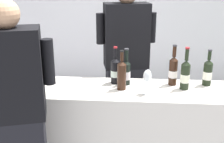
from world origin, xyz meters
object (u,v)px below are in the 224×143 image
(wine_bottle_1, at_px, (208,72))
(wine_bottle_2, at_px, (122,74))
(wine_glass, at_px, (147,78))
(wine_bottle_5, at_px, (173,70))
(wine_bottle_7, at_px, (185,74))
(wine_bottle_0, at_px, (126,72))
(wine_bottle_3, at_px, (115,70))
(person_guest, at_px, (18,126))
(person_server, at_px, (126,73))
(wine_bottle_6, at_px, (32,75))

(wine_bottle_1, bearing_deg, wine_bottle_2, -168.43)
(wine_bottle_1, relative_size, wine_glass, 1.56)
(wine_bottle_5, xyz_separation_m, wine_bottle_7, (0.09, -0.09, -0.00))
(wine_bottle_7, distance_m, wine_glass, 0.34)
(wine_bottle_0, bearing_deg, wine_bottle_1, 2.81)
(wine_bottle_0, height_order, wine_bottle_2, wine_bottle_2)
(wine_bottle_1, distance_m, wine_bottle_7, 0.23)
(wine_bottle_1, distance_m, wine_bottle_3, 0.79)
(wine_bottle_0, xyz_separation_m, wine_bottle_3, (-0.10, 0.02, 0.00))
(wine_bottle_2, height_order, person_guest, person_guest)
(wine_bottle_7, relative_size, person_server, 0.20)
(wine_bottle_5, bearing_deg, wine_bottle_0, -176.95)
(wine_bottle_2, distance_m, wine_bottle_7, 0.53)
(wine_glass, bearing_deg, wine_bottle_7, 21.99)
(wine_glass, height_order, person_server, person_server)
(person_server, bearing_deg, wine_bottle_5, -44.61)
(wine_bottle_0, xyz_separation_m, wine_bottle_2, (-0.03, -0.12, 0.02))
(wine_bottle_5, height_order, wine_glass, wine_bottle_5)
(wine_bottle_3, height_order, wine_bottle_5, wine_bottle_5)
(wine_glass, xyz_separation_m, person_guest, (-0.91, -0.43, -0.23))
(wine_bottle_6, distance_m, wine_glass, 0.95)
(wine_bottle_1, xyz_separation_m, wine_bottle_6, (-1.47, -0.20, 0.01))
(wine_bottle_5, bearing_deg, wine_bottle_1, 2.49)
(wine_bottle_3, height_order, wine_glass, wine_bottle_3)
(wine_bottle_3, relative_size, person_server, 0.19)
(wine_bottle_7, height_order, wine_glass, wine_bottle_7)
(wine_bottle_7, height_order, person_guest, person_guest)
(wine_bottle_7, bearing_deg, person_server, 134.99)
(wine_glass, bearing_deg, wine_bottle_5, 43.78)
(wine_bottle_0, distance_m, wine_glass, 0.26)
(wine_bottle_5, relative_size, wine_bottle_7, 0.99)
(wine_bottle_0, bearing_deg, wine_bottle_3, 165.40)
(wine_bottle_3, xyz_separation_m, person_server, (0.08, 0.41, -0.17))
(wine_glass, bearing_deg, wine_bottle_0, 130.84)
(wine_bottle_5, relative_size, person_guest, 0.21)
(wine_bottle_2, xyz_separation_m, wine_bottle_3, (-0.06, 0.14, -0.01))
(wine_bottle_6, distance_m, wine_bottle_7, 1.27)
(wine_bottle_7, distance_m, person_guest, 1.36)
(wine_bottle_1, height_order, wine_bottle_2, wine_bottle_2)
(wine_bottle_3, relative_size, wine_glass, 1.62)
(wine_bottle_3, distance_m, wine_bottle_6, 0.70)
(wine_glass, xyz_separation_m, person_server, (-0.19, 0.63, -0.19))
(wine_bottle_2, bearing_deg, wine_bottle_7, 4.85)
(wine_bottle_7, bearing_deg, wine_glass, -158.01)
(person_guest, bearing_deg, wine_bottle_3, 45.50)
(wine_bottle_0, bearing_deg, wine_bottle_6, -168.08)
(wine_bottle_1, bearing_deg, wine_glass, -156.04)
(wine_bottle_0, height_order, wine_bottle_3, wine_bottle_3)
(wine_bottle_3, bearing_deg, wine_bottle_2, -66.81)
(wine_bottle_6, bearing_deg, wine_bottle_2, 3.68)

